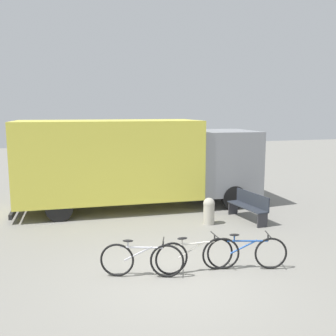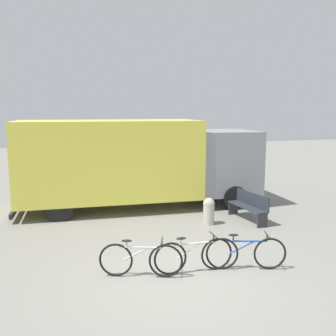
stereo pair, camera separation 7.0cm
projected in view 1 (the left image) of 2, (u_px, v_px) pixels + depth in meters
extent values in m
plane|color=gray|center=(177.00, 277.00, 7.72)|extent=(60.00, 60.00, 0.00)
cube|color=#EAE04C|center=(109.00, 159.00, 12.87)|extent=(6.22, 2.92, 2.65)
cube|color=gray|center=(222.00, 161.00, 13.89)|extent=(2.33, 2.60, 2.25)
cube|color=black|center=(16.00, 207.00, 12.36)|extent=(0.23, 2.46, 0.16)
cylinder|color=black|center=(211.00, 185.00, 15.15)|extent=(0.85, 0.33, 0.84)
cylinder|color=black|center=(233.00, 197.00, 12.97)|extent=(0.85, 0.33, 0.84)
cylinder|color=black|center=(62.00, 192.00, 13.76)|extent=(0.85, 0.33, 0.84)
cylinder|color=black|center=(59.00, 208.00, 11.58)|extent=(0.85, 0.33, 0.84)
cube|color=#282D38|center=(247.00, 207.00, 11.64)|extent=(0.58, 1.69, 0.04)
cube|color=#282D38|center=(252.00, 200.00, 11.68)|extent=(0.22, 1.65, 0.45)
cube|color=#2D2D33|center=(262.00, 220.00, 10.97)|extent=(0.34, 0.09, 0.42)
cube|color=#2D2D33|center=(233.00, 208.00, 12.38)|extent=(0.34, 0.09, 0.42)
torus|color=black|center=(117.00, 260.00, 7.70)|extent=(0.68, 0.28, 0.71)
torus|color=black|center=(167.00, 261.00, 7.65)|extent=(0.68, 0.28, 0.71)
cylinder|color=silver|center=(142.00, 247.00, 7.63)|extent=(0.84, 0.33, 0.04)
cylinder|color=silver|center=(138.00, 254.00, 7.66)|extent=(0.56, 0.23, 0.33)
cylinder|color=silver|center=(128.00, 244.00, 7.64)|extent=(0.03, 0.03, 0.12)
ellipsoid|color=black|center=(128.00, 241.00, 7.62)|extent=(0.24, 0.16, 0.05)
cylinder|color=black|center=(163.00, 244.00, 7.60)|extent=(0.03, 0.03, 0.15)
cylinder|color=black|center=(163.00, 241.00, 7.59)|extent=(0.17, 0.42, 0.02)
torus|color=black|center=(172.00, 259.00, 7.78)|extent=(0.71, 0.07, 0.71)
torus|color=black|center=(218.00, 254.00, 8.04)|extent=(0.71, 0.07, 0.71)
cylinder|color=silver|center=(195.00, 243.00, 7.86)|extent=(0.88, 0.07, 0.04)
cylinder|color=silver|center=(192.00, 250.00, 7.86)|extent=(0.58, 0.06, 0.33)
cylinder|color=silver|center=(182.00, 242.00, 7.78)|extent=(0.03, 0.03, 0.12)
ellipsoid|color=black|center=(182.00, 238.00, 7.77)|extent=(0.22, 0.10, 0.05)
cylinder|color=black|center=(215.00, 238.00, 7.97)|extent=(0.03, 0.03, 0.15)
cylinder|color=black|center=(215.00, 235.00, 7.95)|extent=(0.04, 0.44, 0.02)
torus|color=black|center=(223.00, 254.00, 8.05)|extent=(0.69, 0.25, 0.71)
torus|color=black|center=(271.00, 253.00, 8.06)|extent=(0.69, 0.25, 0.71)
cylinder|color=#1E4C9E|center=(247.00, 241.00, 8.01)|extent=(0.85, 0.29, 0.04)
cylinder|color=#1E4C9E|center=(244.00, 247.00, 8.03)|extent=(0.57, 0.20, 0.33)
cylinder|color=#1E4C9E|center=(234.00, 238.00, 8.00)|extent=(0.03, 0.03, 0.12)
ellipsoid|color=black|center=(234.00, 235.00, 7.99)|extent=(0.24, 0.15, 0.05)
cylinder|color=black|center=(268.00, 238.00, 8.00)|extent=(0.03, 0.03, 0.15)
cylinder|color=black|center=(268.00, 234.00, 7.99)|extent=(0.15, 0.43, 0.02)
cylinder|color=#B2AD9E|center=(209.00, 214.00, 11.28)|extent=(0.33, 0.33, 0.64)
sphere|color=#B2AD9E|center=(209.00, 204.00, 11.23)|extent=(0.35, 0.35, 0.35)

